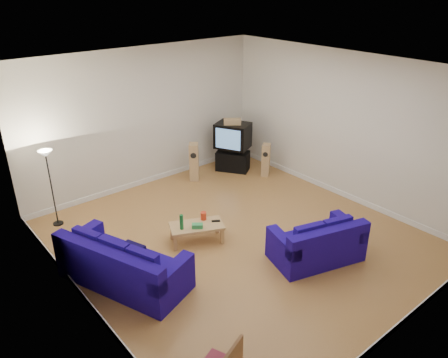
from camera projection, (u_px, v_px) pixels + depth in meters
room at (238, 164)px, 7.70m from camera, size 6.01×6.51×3.21m
sofa_three_seat at (122, 268)px, 7.00m from camera, size 1.61×2.32×0.82m
sofa_loveseat at (318, 245)px, 7.60m from camera, size 1.72×1.26×0.77m
coffee_table at (197, 227)px, 8.12m from camera, size 1.10×0.86×0.36m
bottle at (182, 222)px, 7.91m from camera, size 0.08×0.08×0.29m
tissue_box at (197, 226)px, 7.98m from camera, size 0.22×0.21×0.08m
red_canister at (203, 216)px, 8.25m from camera, size 0.12×0.12×0.15m
remote at (216, 221)px, 8.21m from camera, size 0.16×0.13×0.02m
tv_stand at (233, 161)px, 11.18m from camera, size 0.83×0.92×0.50m
av_receiver at (233, 149)px, 11.10m from camera, size 0.51×0.54×0.10m
television at (233, 136)px, 10.95m from camera, size 0.90×1.00×0.63m
centre_speaker at (232, 122)px, 10.72m from camera, size 0.43×0.39×0.15m
speaker_left at (194, 162)px, 10.54m from camera, size 0.34×0.35×0.93m
speaker_right at (266, 160)px, 10.80m from camera, size 0.31×0.30×0.82m
floor_lamp at (47, 164)px, 8.26m from camera, size 0.27×0.27×1.59m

